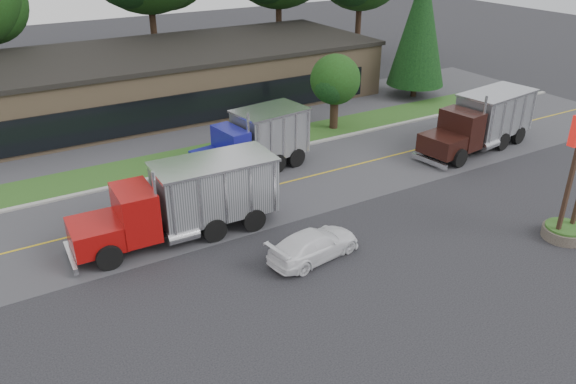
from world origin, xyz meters
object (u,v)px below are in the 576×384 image
at_px(dump_truck_maroon, 483,120).
at_px(rally_car, 314,245).
at_px(dump_truck_blue, 257,139).
at_px(dump_truck_red, 189,198).
at_px(bilo_sign, 573,198).

distance_m(dump_truck_maroon, rally_car, 16.96).
xyz_separation_m(dump_truck_blue, dump_truck_maroon, (13.65, -4.17, 0.01)).
bearing_deg(dump_truck_maroon, dump_truck_blue, -24.56).
relative_size(dump_truck_blue, dump_truck_maroon, 0.79).
relative_size(dump_truck_red, dump_truck_blue, 1.35).
bearing_deg(bilo_sign, dump_truck_red, 147.99).
bearing_deg(bilo_sign, rally_car, 157.47).
distance_m(dump_truck_blue, dump_truck_maroon, 14.28).
bearing_deg(dump_truck_red, dump_truck_maroon, -175.69).
bearing_deg(bilo_sign, dump_truck_maroon, 61.36).
bearing_deg(dump_truck_red, rally_car, 131.10).
bearing_deg(dump_truck_maroon, dump_truck_red, -5.08).
distance_m(bilo_sign, dump_truck_maroon, 11.22).
bearing_deg(dump_truck_maroon, bilo_sign, 53.80).
bearing_deg(bilo_sign, dump_truck_blue, 120.54).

